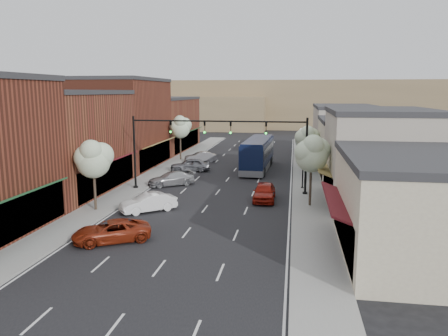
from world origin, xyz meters
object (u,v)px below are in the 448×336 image
at_px(coach_bus, 258,154).
at_px(parked_car_b, 148,203).
at_px(tree_right_near, 312,153).
at_px(parked_car_d, 190,165).
at_px(lamp_post_near, 303,158).
at_px(parked_car_c, 171,179).
at_px(tree_right_far, 307,138).
at_px(parked_car_a, 111,231).
at_px(tree_left_far, 180,127).
at_px(signal_mast_right, 280,144).
at_px(signal_mast_left, 158,142).
at_px(tree_left_near, 93,158).
at_px(parked_car_e, 201,157).
at_px(lamp_post_far, 301,139).
at_px(red_hatchback, 264,192).

relative_size(coach_bus, parked_car_b, 2.80).
relative_size(tree_right_near, parked_car_d, 1.30).
xyz_separation_m(tree_right_near, lamp_post_near, (-0.55, 6.56, -1.45)).
xyz_separation_m(parked_car_b, parked_car_c, (-0.91, 9.59, -0.04)).
height_order(tree_right_far, lamp_post_near, tree_right_far).
bearing_deg(lamp_post_near, parked_car_a, -125.31).
bearing_deg(tree_left_far, lamp_post_near, -43.89).
height_order(coach_bus, parked_car_a, coach_bus).
bearing_deg(lamp_post_near, signal_mast_right, -131.05).
bearing_deg(coach_bus, parked_car_c, -124.56).
bearing_deg(parked_car_c, signal_mast_left, -47.76).
bearing_deg(parked_car_b, parked_car_d, 143.13).
height_order(tree_left_near, parked_car_b, tree_left_near).
xyz_separation_m(parked_car_b, parked_car_d, (-0.84, 17.37, 0.06)).
bearing_deg(parked_car_e, lamp_post_near, 18.70).
relative_size(lamp_post_far, parked_car_e, 1.06).
relative_size(tree_left_near, coach_bus, 0.47).
distance_m(lamp_post_far, parked_car_e, 13.62).
height_order(parked_car_c, parked_car_e, parked_car_e).
xyz_separation_m(coach_bus, red_hatchback, (1.83, -15.01, -1.16)).
bearing_deg(parked_car_a, red_hatchback, 114.50).
relative_size(tree_left_near, parked_car_a, 1.19).
distance_m(lamp_post_near, parked_car_b, 15.74).
height_order(signal_mast_left, tree_left_far, signal_mast_left).
distance_m(signal_mast_left, lamp_post_near, 13.75).
bearing_deg(lamp_post_far, parked_car_d, -141.95).
bearing_deg(lamp_post_near, lamp_post_far, 90.00).
bearing_deg(tree_left_near, parked_car_a, -57.58).
relative_size(tree_right_far, tree_left_near, 0.95).
bearing_deg(lamp_post_near, parked_car_d, 149.87).
distance_m(signal_mast_right, parked_car_e, 20.54).
xyz_separation_m(lamp_post_far, parked_car_c, (-12.91, -17.83, -2.32)).
relative_size(lamp_post_near, parked_car_e, 1.06).
distance_m(lamp_post_near, parked_car_d, 15.01).
distance_m(signal_mast_right, red_hatchback, 4.72).
distance_m(tree_right_far, red_hatchback, 15.29).
bearing_deg(tree_left_near, parked_car_c, 72.91).
bearing_deg(lamp_post_near, tree_left_near, -146.67).
bearing_deg(parked_car_d, parked_car_c, -16.25).
bearing_deg(tree_right_near, red_hatchback, 157.91).
bearing_deg(parked_car_e, signal_mast_right, 9.30).
bearing_deg(tree_left_far, parked_car_b, -80.92).
bearing_deg(parked_car_a, tree_left_near, -177.02).
xyz_separation_m(lamp_post_near, parked_car_c, (-12.91, -0.33, -2.32)).
distance_m(tree_right_far, parked_car_a, 29.40).
relative_size(tree_right_far, lamp_post_near, 1.22).
xyz_separation_m(tree_right_far, parked_car_d, (-13.38, -1.99, -3.21)).
distance_m(signal_mast_right, coach_bus, 13.14).
bearing_deg(signal_mast_right, parked_car_b, -142.94).
bearing_deg(tree_left_far, coach_bus, -26.44).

